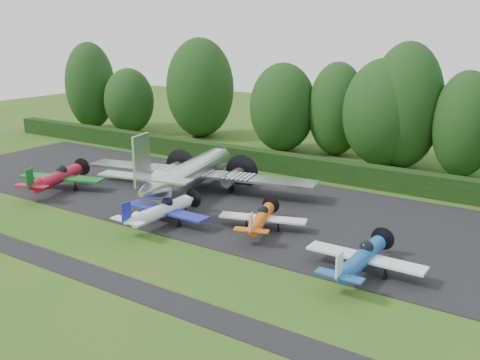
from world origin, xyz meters
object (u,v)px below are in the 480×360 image
Objects in this scene: transport_plane at (190,173)px; light_plane_orange at (262,218)px; light_plane_white at (162,210)px; light_plane_blue at (362,258)px; light_plane_red at (58,177)px.

transport_plane is 10.98m from light_plane_orange.
light_plane_white is at bearing -54.89° from transport_plane.
light_plane_white reaches higher than light_plane_blue.
light_plane_red is at bearing 172.44° from light_plane_white.
transport_plane is 8.05m from light_plane_white.
transport_plane reaches higher than light_plane_red.
light_plane_blue reaches higher than light_plane_orange.
light_plane_white is (13.68, -1.54, -0.12)m from light_plane_red.
light_plane_orange is at bearing 161.49° from light_plane_blue.
transport_plane is 2.90× the size of light_plane_blue.
light_plane_white is at bearing -179.85° from light_plane_blue.
transport_plane is 3.27× the size of light_plane_orange.
transport_plane is 20.08m from light_plane_blue.
transport_plane is 2.60× the size of light_plane_red.
light_plane_white reaches higher than light_plane_orange.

